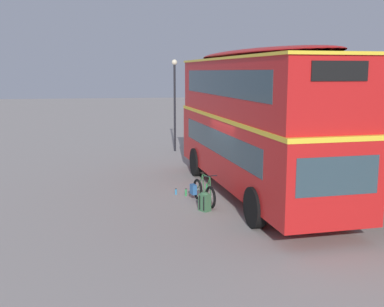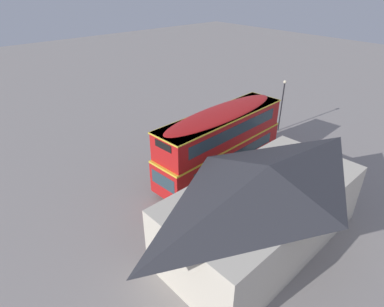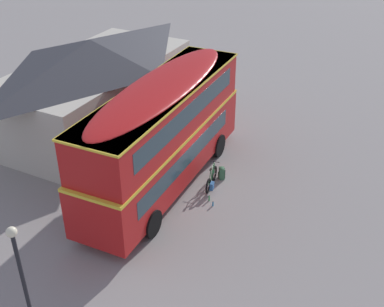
{
  "view_description": "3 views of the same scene",
  "coord_description": "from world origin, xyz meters",
  "px_view_note": "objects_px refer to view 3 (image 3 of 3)",
  "views": [
    {
      "loc": [
        14.42,
        -3.94,
        4.09
      ],
      "look_at": [
        -1.13,
        -1.43,
        1.34
      ],
      "focal_mm": 44.17,
      "sensor_mm": 36.0,
      "label": 1
    },
    {
      "loc": [
        13.69,
        13.97,
        12.52
      ],
      "look_at": [
        1.14,
        -0.54,
        1.72
      ],
      "focal_mm": 29.89,
      "sensor_mm": 36.0,
      "label": 2
    },
    {
      "loc": [
        -15.53,
        -9.28,
        12.26
      ],
      "look_at": [
        0.24,
        -0.4,
        1.45
      ],
      "focal_mm": 46.1,
      "sensor_mm": 36.0,
      "label": 3
    }
  ],
  "objects_px": {
    "touring_bicycle": "(211,180)",
    "backpack_on_ground": "(222,173)",
    "water_bottle_blue_sports": "(213,204)",
    "double_decker_bus": "(163,131)",
    "water_bottle_green_metal": "(209,198)",
    "street_lamp": "(23,282)"
  },
  "relations": [
    {
      "from": "double_decker_bus",
      "to": "touring_bicycle",
      "type": "relative_size",
      "value": 6.3
    },
    {
      "from": "double_decker_bus",
      "to": "backpack_on_ground",
      "type": "height_order",
      "value": "double_decker_bus"
    },
    {
      "from": "double_decker_bus",
      "to": "touring_bicycle",
      "type": "height_order",
      "value": "double_decker_bus"
    },
    {
      "from": "double_decker_bus",
      "to": "water_bottle_green_metal",
      "type": "bearing_deg",
      "value": -93.75
    },
    {
      "from": "water_bottle_blue_sports",
      "to": "touring_bicycle",
      "type": "bearing_deg",
      "value": 30.12
    },
    {
      "from": "water_bottle_green_metal",
      "to": "water_bottle_blue_sports",
      "type": "relative_size",
      "value": 1.22
    },
    {
      "from": "backpack_on_ground",
      "to": "street_lamp",
      "type": "height_order",
      "value": "street_lamp"
    },
    {
      "from": "backpack_on_ground",
      "to": "water_bottle_blue_sports",
      "type": "distance_m",
      "value": 2.11
    },
    {
      "from": "double_decker_bus",
      "to": "touring_bicycle",
      "type": "distance_m",
      "value": 3.06
    },
    {
      "from": "water_bottle_blue_sports",
      "to": "double_decker_bus",
      "type": "bearing_deg",
      "value": 81.26
    },
    {
      "from": "backpack_on_ground",
      "to": "water_bottle_green_metal",
      "type": "height_order",
      "value": "backpack_on_ground"
    },
    {
      "from": "touring_bicycle",
      "to": "backpack_on_ground",
      "type": "xyz_separation_m",
      "value": [
        0.82,
        -0.09,
        -0.07
      ]
    },
    {
      "from": "double_decker_bus",
      "to": "backpack_on_ground",
      "type": "relative_size",
      "value": 18.43
    },
    {
      "from": "water_bottle_blue_sports",
      "to": "street_lamp",
      "type": "distance_m",
      "value": 9.24
    },
    {
      "from": "double_decker_bus",
      "to": "water_bottle_green_metal",
      "type": "relative_size",
      "value": 41.41
    },
    {
      "from": "backpack_on_ground",
      "to": "water_bottle_green_metal",
      "type": "xyz_separation_m",
      "value": [
        -1.77,
        -0.3,
        -0.18
      ]
    },
    {
      "from": "backpack_on_ground",
      "to": "water_bottle_blue_sports",
      "type": "relative_size",
      "value": 2.75
    },
    {
      "from": "double_decker_bus",
      "to": "water_bottle_green_metal",
      "type": "height_order",
      "value": "double_decker_bus"
    },
    {
      "from": "double_decker_bus",
      "to": "water_bottle_blue_sports",
      "type": "height_order",
      "value": "double_decker_bus"
    },
    {
      "from": "double_decker_bus",
      "to": "water_bottle_blue_sports",
      "type": "bearing_deg",
      "value": -98.74
    },
    {
      "from": "water_bottle_blue_sports",
      "to": "water_bottle_green_metal",
      "type": "bearing_deg",
      "value": 50.77
    },
    {
      "from": "touring_bicycle",
      "to": "water_bottle_blue_sports",
      "type": "height_order",
      "value": "touring_bicycle"
    }
  ]
}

